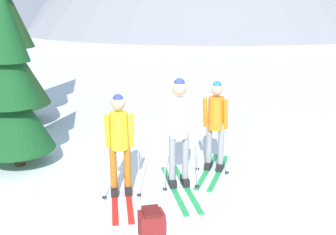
{
  "coord_description": "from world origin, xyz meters",
  "views": [
    {
      "loc": [
        -1.31,
        -5.89,
        2.89
      ],
      "look_at": [
        0.2,
        0.39,
        1.05
      ],
      "focal_mm": 41.46,
      "sensor_mm": 36.0,
      "label": 1
    }
  ],
  "objects_px": {
    "skier_in_yellow": "(119,140)",
    "skier_in_white": "(179,126)",
    "skier_in_orange": "(216,121)",
    "pine_tree_far": "(11,87)",
    "backpack_on_snow_front": "(152,223)"
  },
  "relations": [
    {
      "from": "skier_in_orange",
      "to": "skier_in_white",
      "type": "bearing_deg",
      "value": -148.59
    },
    {
      "from": "skier_in_white",
      "to": "pine_tree_far",
      "type": "relative_size",
      "value": 0.55
    },
    {
      "from": "skier_in_orange",
      "to": "pine_tree_far",
      "type": "distance_m",
      "value": 3.73
    },
    {
      "from": "skier_in_white",
      "to": "skier_in_orange",
      "type": "bearing_deg",
      "value": 31.41
    },
    {
      "from": "skier_in_yellow",
      "to": "skier_in_white",
      "type": "relative_size",
      "value": 0.92
    },
    {
      "from": "pine_tree_far",
      "to": "skier_in_white",
      "type": "bearing_deg",
      "value": -30.22
    },
    {
      "from": "skier_in_yellow",
      "to": "skier_in_white",
      "type": "bearing_deg",
      "value": 4.26
    },
    {
      "from": "skier_in_white",
      "to": "skier_in_orange",
      "type": "xyz_separation_m",
      "value": [
        0.82,
        0.5,
        -0.12
      ]
    },
    {
      "from": "skier_in_white",
      "to": "pine_tree_far",
      "type": "xyz_separation_m",
      "value": [
        -2.7,
        1.57,
        0.47
      ]
    },
    {
      "from": "skier_in_white",
      "to": "backpack_on_snow_front",
      "type": "bearing_deg",
      "value": -118.13
    },
    {
      "from": "skier_in_white",
      "to": "backpack_on_snow_front",
      "type": "xyz_separation_m",
      "value": [
        -0.73,
        -1.36,
        -0.86
      ]
    },
    {
      "from": "skier_in_yellow",
      "to": "backpack_on_snow_front",
      "type": "distance_m",
      "value": 1.5
    },
    {
      "from": "skier_in_yellow",
      "to": "pine_tree_far",
      "type": "bearing_deg",
      "value": 136.47
    },
    {
      "from": "skier_in_orange",
      "to": "pine_tree_far",
      "type": "bearing_deg",
      "value": 163.04
    },
    {
      "from": "skier_in_orange",
      "to": "backpack_on_snow_front",
      "type": "height_order",
      "value": "skier_in_orange"
    }
  ]
}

